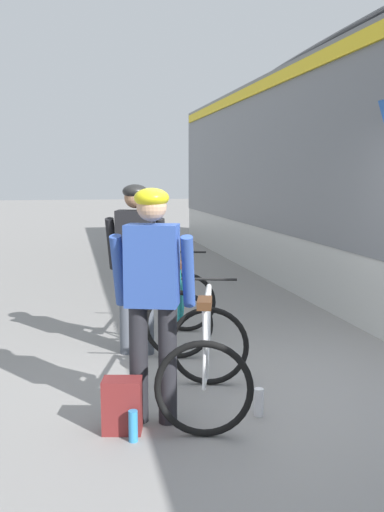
{
  "coord_description": "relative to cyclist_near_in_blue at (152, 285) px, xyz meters",
  "views": [
    {
      "loc": [
        -1.7,
        -4.49,
        1.85
      ],
      "look_at": [
        -0.52,
        1.03,
        1.05
      ],
      "focal_mm": 39.95,
      "sensor_mm": 36.0,
      "label": 1
    }
  ],
  "objects": [
    {
      "name": "cyclist_near_in_blue",
      "position": [
        0.0,
        0.0,
        0.0
      ],
      "size": [
        0.66,
        0.44,
        1.76
      ],
      "color": "#232328",
      "rests_on": "ground"
    },
    {
      "name": "water_bottle_near_the_bikes",
      "position": [
        0.81,
        -0.07,
        -0.95
      ],
      "size": [
        0.07,
        0.07,
        0.22
      ],
      "primitive_type": "cylinder",
      "color": "silver",
      "rests_on": "ground"
    },
    {
      "name": "bicycle_near_white",
      "position": [
        0.45,
        0.16,
        -0.65
      ],
      "size": [
        0.97,
        1.22,
        0.99
      ],
      "color": "black",
      "rests_on": "ground"
    },
    {
      "name": "ground_plane",
      "position": [
        1.13,
        0.42,
        -1.05
      ],
      "size": [
        80.0,
        80.0,
        0.0
      ],
      "primitive_type": "plane",
      "color": "gray"
    },
    {
      "name": "cyclist_far_in_dark",
      "position": [
        0.07,
        1.69,
        0.0
      ],
      "size": [
        0.66,
        0.43,
        1.76
      ],
      "color": "#4C515B",
      "rests_on": "ground"
    },
    {
      "name": "water_bottle_by_the_backpack",
      "position": [
        -0.19,
        -0.3,
        -0.94
      ],
      "size": [
        0.07,
        0.07,
        0.23
      ],
      "primitive_type": "cylinder",
      "color": "#338CCC",
      "rests_on": "ground"
    },
    {
      "name": "bicycle_far_teal",
      "position": [
        0.6,
        1.92,
        -0.65
      ],
      "size": [
        0.98,
        1.22,
        0.99
      ],
      "color": "black",
      "rests_on": "ground"
    },
    {
      "name": "backpack_on_platform",
      "position": [
        -0.25,
        -0.13,
        -0.85
      ],
      "size": [
        0.31,
        0.24,
        0.4
      ],
      "primitive_type": "cube",
      "rotation": [
        0.0,
        0.0,
        -0.22
      ],
      "color": "maroon",
      "rests_on": "ground"
    }
  ]
}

